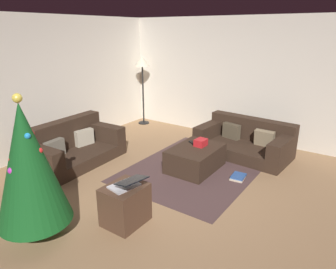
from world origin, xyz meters
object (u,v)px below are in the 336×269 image
couch_right (245,141)px  book_stack (238,177)px  couch_left (72,147)px  laptop (127,184)px  tv_remote (192,143)px  ottoman (195,158)px  corner_lamp (142,67)px  christmas_tree (28,165)px  side_table (125,205)px  gift_box (201,143)px

couch_right → book_stack: (-1.08, -0.32, -0.23)m
book_stack → couch_left: bearing=111.4°
laptop → tv_remote: bearing=8.2°
ottoman → corner_lamp: corner_lamp is taller
tv_remote → laptop: laptop is taller
couch_right → christmas_tree: 4.02m
side_table → laptop: 0.32m
couch_right → gift_box: (-1.03, 0.43, 0.20)m
book_stack → couch_right: bearing=16.3°
couch_right → side_table: bearing=86.9°
ottoman → laptop: size_ratio=2.18×
tv_remote → corner_lamp: corner_lamp is taller
ottoman → side_table: size_ratio=1.91×
side_table → book_stack: (1.95, -0.70, -0.22)m
couch_right → laptop: bearing=87.9°
christmas_tree → laptop: bearing=-42.7°
couch_right → tv_remote: 1.19m
book_stack → corner_lamp: size_ratio=0.17×
side_table → ottoman: bearing=2.2°
gift_box → book_stack: bearing=-94.0°
ottoman → couch_left: bearing=117.0°
laptop → couch_right: bearing=-6.2°
couch_right → corner_lamp: (0.48, 2.94, 1.20)m
ottoman → gift_box: bearing=-13.6°
couch_right → corner_lamp: bearing=-5.1°
side_table → laptop: bearing=-100.1°
christmas_tree → couch_left: bearing=40.8°
couch_left → christmas_tree: bearing=38.0°
couch_left → corner_lamp: size_ratio=1.03×
tv_remote → corner_lamp: bearing=90.5°
tv_remote → side_table: size_ratio=0.31×
ottoman → gift_box: gift_box is taller
ottoman → side_table: 1.88m
book_stack → ottoman: bearing=95.1°
ottoman → tv_remote: 0.31m
ottoman → book_stack: ottoman is taller
couch_right → christmas_tree: size_ratio=1.04×
ottoman → gift_box: 0.29m
couch_left → christmas_tree: size_ratio=1.02×
ottoman → christmas_tree: (-2.67, 0.59, 0.72)m
gift_box → christmas_tree: bearing=167.4°
couch_right → laptop: laptop is taller
couch_left → laptop: (-0.86, -2.14, 0.28)m
gift_box → side_table: gift_box is taller
gift_box → side_table: bearing=-178.8°
couch_left → christmas_tree: christmas_tree is taller
side_table → book_stack: bearing=-19.8°
couch_right → gift_box: couch_right is taller
ottoman → side_table: bearing=-177.8°
couch_left → book_stack: couch_left is taller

